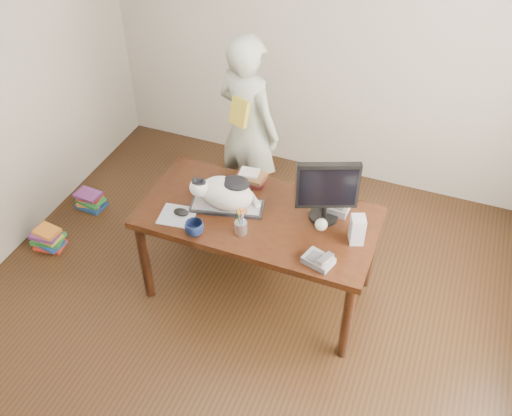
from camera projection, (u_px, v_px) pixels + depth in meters
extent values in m
plane|color=black|center=(227.00, 350.00, 3.91)|extent=(4.50, 4.50, 0.00)
plane|color=beige|center=(332.00, 33.00, 4.60)|extent=(4.00, 0.00, 4.00)
cube|color=black|center=(259.00, 217.00, 3.86)|extent=(1.60, 0.80, 0.05)
cylinder|color=black|center=(145.00, 261.00, 4.07)|extent=(0.07, 0.07, 0.70)
cylinder|color=black|center=(347.00, 322.00, 3.66)|extent=(0.07, 0.07, 0.70)
cylinder|color=black|center=(187.00, 203.00, 4.54)|extent=(0.07, 0.07, 0.70)
cylinder|color=black|center=(370.00, 251.00, 4.14)|extent=(0.07, 0.07, 0.70)
cube|color=black|center=(276.00, 220.00, 4.32)|extent=(1.45, 0.03, 0.50)
cube|color=black|center=(227.00, 206.00, 3.88)|extent=(0.52, 0.29, 0.02)
cube|color=#ABACB0|center=(227.00, 205.00, 3.88)|extent=(0.48, 0.25, 0.01)
ellipsoid|color=white|center=(226.00, 194.00, 3.81)|extent=(0.41, 0.31, 0.23)
ellipsoid|color=white|center=(199.00, 187.00, 3.78)|extent=(0.16, 0.16, 0.13)
ellipsoid|color=black|center=(199.00, 183.00, 3.75)|extent=(0.11, 0.11, 0.05)
cone|color=black|center=(194.00, 180.00, 3.73)|extent=(0.08, 0.07, 0.08)
cone|color=black|center=(203.00, 181.00, 3.72)|extent=(0.08, 0.07, 0.08)
ellipsoid|color=black|center=(236.00, 183.00, 3.74)|extent=(0.23, 0.20, 0.05)
cylinder|color=white|center=(254.00, 200.00, 3.88)|extent=(0.14, 0.14, 0.05)
cylinder|color=black|center=(324.00, 216.00, 3.82)|extent=(0.26, 0.26, 0.02)
cylinder|color=black|center=(324.00, 210.00, 3.78)|extent=(0.05, 0.05, 0.09)
cube|color=black|center=(328.00, 186.00, 3.62)|extent=(0.39, 0.19, 0.34)
cube|color=black|center=(328.00, 188.00, 3.60)|extent=(0.34, 0.14, 0.29)
cylinder|color=#97979D|center=(241.00, 227.00, 3.68)|extent=(0.11, 0.11, 0.09)
cylinder|color=black|center=(238.00, 218.00, 3.63)|extent=(0.02, 0.04, 0.14)
cylinder|color=#0D46B9|center=(243.00, 220.00, 3.62)|extent=(0.01, 0.04, 0.14)
cylinder|color=#AF2219|center=(241.00, 217.00, 3.64)|extent=(0.02, 0.04, 0.14)
cylinder|color=#17762D|center=(239.00, 220.00, 3.62)|extent=(0.03, 0.02, 0.14)
cylinder|color=#AFAFB4|center=(242.00, 218.00, 3.62)|extent=(0.02, 0.02, 0.10)
cylinder|color=#AFAFB4|center=(243.00, 218.00, 3.62)|extent=(0.01, 0.03, 0.10)
torus|color=orange|center=(240.00, 212.00, 3.58)|extent=(0.04, 0.03, 0.04)
torus|color=orange|center=(244.00, 211.00, 3.58)|extent=(0.04, 0.03, 0.04)
cube|color=#9DA0A8|center=(177.00, 216.00, 3.83)|extent=(0.26, 0.24, 0.01)
ellipsoid|color=black|center=(181.00, 212.00, 3.82)|extent=(0.12, 0.08, 0.04)
imported|color=#0D1737|center=(194.00, 228.00, 3.67)|extent=(0.17, 0.17, 0.10)
cube|color=slate|center=(318.00, 260.00, 3.49)|extent=(0.21, 0.17, 0.04)
cube|color=#464648|center=(314.00, 256.00, 3.48)|extent=(0.09, 0.11, 0.01)
cube|color=#AFAFB4|center=(325.00, 259.00, 3.45)|extent=(0.09, 0.16, 0.05)
cube|color=#AAAAAC|center=(357.00, 230.00, 3.59)|extent=(0.12, 0.12, 0.20)
sphere|color=white|center=(321.00, 225.00, 3.70)|extent=(0.08, 0.08, 0.08)
cube|color=#481318|center=(251.00, 179.00, 4.10)|extent=(0.22, 0.17, 0.03)
cube|color=brown|center=(252.00, 176.00, 4.08)|extent=(0.21, 0.16, 0.03)
cube|color=silver|center=(249.00, 173.00, 4.07)|extent=(0.15, 0.12, 0.02)
cube|color=slate|center=(339.00, 205.00, 3.87)|extent=(0.16, 0.21, 0.06)
cube|color=#464648|center=(338.00, 204.00, 3.83)|extent=(0.11, 0.11, 0.01)
imported|color=silver|center=(248.00, 129.00, 4.54)|extent=(0.68, 0.56, 1.60)
cube|color=gold|center=(239.00, 112.00, 4.26)|extent=(0.17, 0.14, 0.21)
cube|color=red|center=(50.00, 245.00, 4.66)|extent=(0.25, 0.19, 0.03)
cube|color=navy|center=(50.00, 243.00, 4.64)|extent=(0.23, 0.18, 0.03)
cube|color=#247A33|center=(48.00, 239.00, 4.63)|extent=(0.27, 0.22, 0.03)
cube|color=gold|center=(48.00, 237.00, 4.60)|extent=(0.21, 0.16, 0.03)
cube|color=#652C70|center=(45.00, 234.00, 4.58)|extent=(0.23, 0.17, 0.03)
cube|color=orange|center=(47.00, 231.00, 4.56)|extent=(0.21, 0.17, 0.03)
cube|color=navy|center=(92.00, 205.00, 5.04)|extent=(0.25, 0.19, 0.03)
cube|color=orange|center=(90.00, 201.00, 5.02)|extent=(0.22, 0.19, 0.03)
cube|color=#247A33|center=(91.00, 200.00, 4.99)|extent=(0.24, 0.19, 0.03)
cube|color=red|center=(90.00, 196.00, 4.98)|extent=(0.21, 0.16, 0.03)
cube|color=#652C70|center=(88.00, 195.00, 4.96)|extent=(0.22, 0.17, 0.03)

